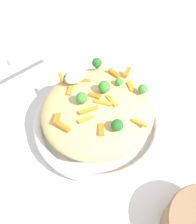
% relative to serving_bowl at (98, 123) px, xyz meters
% --- Properties ---
extents(ground_plane, '(2.40, 2.40, 0.00)m').
position_rel_serving_bowl_xyz_m(ground_plane, '(0.00, 0.00, -0.03)').
color(ground_plane, silver).
extents(serving_bowl, '(0.31, 0.31, 0.05)m').
position_rel_serving_bowl_xyz_m(serving_bowl, '(0.00, 0.00, 0.00)').
color(serving_bowl, silver).
rests_on(serving_bowl, ground_plane).
extents(pasta_mound, '(0.26, 0.25, 0.08)m').
position_rel_serving_bowl_xyz_m(pasta_mound, '(0.00, 0.00, 0.05)').
color(pasta_mound, '#D1BA7A').
rests_on(pasta_mound, serving_bowl).
extents(carrot_piece_0, '(0.02, 0.04, 0.01)m').
position_rel_serving_bowl_xyz_m(carrot_piece_0, '(-0.00, 0.09, 0.09)').
color(carrot_piece_0, orange).
rests_on(carrot_piece_0, pasta_mound).
extents(carrot_piece_1, '(0.03, 0.03, 0.01)m').
position_rel_serving_bowl_xyz_m(carrot_piece_1, '(-0.05, -0.06, 0.09)').
color(carrot_piece_1, orange).
rests_on(carrot_piece_1, pasta_mound).
extents(carrot_piece_2, '(0.03, 0.04, 0.01)m').
position_rel_serving_bowl_xyz_m(carrot_piece_2, '(-0.00, -0.02, 0.09)').
color(carrot_piece_2, orange).
rests_on(carrot_piece_2, pasta_mound).
extents(carrot_piece_3, '(0.01, 0.03, 0.01)m').
position_rel_serving_bowl_xyz_m(carrot_piece_3, '(-0.10, -0.00, 0.09)').
color(carrot_piece_3, orange).
rests_on(carrot_piece_3, pasta_mound).
extents(carrot_piece_4, '(0.02, 0.03, 0.01)m').
position_rel_serving_bowl_xyz_m(carrot_piece_4, '(-0.00, 0.01, 0.10)').
color(carrot_piece_4, orange).
rests_on(carrot_piece_4, pasta_mound).
extents(carrot_piece_5, '(0.03, 0.02, 0.01)m').
position_rel_serving_bowl_xyz_m(carrot_piece_5, '(-0.05, -0.02, 0.09)').
color(carrot_piece_5, orange).
rests_on(carrot_piece_5, pasta_mound).
extents(carrot_piece_6, '(0.02, 0.03, 0.01)m').
position_rel_serving_bowl_xyz_m(carrot_piece_6, '(0.02, -0.10, 0.09)').
color(carrot_piece_6, orange).
rests_on(carrot_piece_6, pasta_mound).
extents(carrot_piece_7, '(0.03, 0.02, 0.01)m').
position_rel_serving_bowl_xyz_m(carrot_piece_7, '(0.11, 0.01, 0.09)').
color(carrot_piece_7, orange).
rests_on(carrot_piece_7, pasta_mound).
extents(carrot_piece_8, '(0.02, 0.03, 0.01)m').
position_rel_serving_bowl_xyz_m(carrot_piece_8, '(0.08, -0.02, 0.09)').
color(carrot_piece_8, orange).
rests_on(carrot_piece_8, pasta_mound).
extents(carrot_piece_9, '(0.04, 0.02, 0.01)m').
position_rel_serving_bowl_xyz_m(carrot_piece_9, '(-0.03, -0.01, 0.09)').
color(carrot_piece_9, orange).
rests_on(carrot_piece_9, pasta_mound).
extents(carrot_piece_10, '(0.03, 0.02, 0.01)m').
position_rel_serving_bowl_xyz_m(carrot_piece_10, '(-0.09, 0.03, 0.09)').
color(carrot_piece_10, orange).
rests_on(carrot_piece_10, pasta_mound).
extents(carrot_piece_11, '(0.01, 0.03, 0.01)m').
position_rel_serving_bowl_xyz_m(carrot_piece_11, '(0.08, 0.03, 0.09)').
color(carrot_piece_11, orange).
rests_on(carrot_piece_11, pasta_mound).
extents(carrot_piece_12, '(0.03, 0.04, 0.01)m').
position_rel_serving_bowl_xyz_m(carrot_piece_12, '(0.01, 0.07, 0.09)').
color(carrot_piece_12, orange).
rests_on(carrot_piece_12, pasta_mound).
extents(carrot_piece_13, '(0.03, 0.02, 0.01)m').
position_rel_serving_bowl_xyz_m(carrot_piece_13, '(-0.03, 0.06, 0.09)').
color(carrot_piece_13, orange).
rests_on(carrot_piece_13, pasta_mound).
extents(carrot_piece_14, '(0.02, 0.03, 0.01)m').
position_rel_serving_bowl_xyz_m(carrot_piece_14, '(-0.01, 0.11, 0.09)').
color(carrot_piece_14, orange).
rests_on(carrot_piece_14, pasta_mound).
extents(carrot_piece_15, '(0.01, 0.03, 0.01)m').
position_rel_serving_bowl_xyz_m(carrot_piece_15, '(0.02, -0.02, 0.09)').
color(carrot_piece_15, orange).
rests_on(carrot_piece_15, pasta_mound).
extents(broccoli_floret_0, '(0.02, 0.02, 0.03)m').
position_rel_serving_bowl_xyz_m(broccoli_floret_0, '(0.07, 0.08, 0.10)').
color(broccoli_floret_0, '#205B1C').
rests_on(broccoli_floret_0, pasta_mound).
extents(broccoli_floret_1, '(0.03, 0.03, 0.03)m').
position_rel_serving_bowl_xyz_m(broccoli_floret_1, '(0.02, 0.01, 0.11)').
color(broccoli_floret_1, '#377928').
rests_on(broccoli_floret_1, pasta_mound).
extents(broccoli_floret_2, '(0.02, 0.02, 0.03)m').
position_rel_serving_bowl_xyz_m(broccoli_floret_2, '(-0.03, 0.02, 0.11)').
color(broccoli_floret_2, '#377928').
rests_on(broccoli_floret_2, pasta_mound).
extents(broccoli_floret_3, '(0.02, 0.02, 0.02)m').
position_rel_serving_bowl_xyz_m(broccoli_floret_3, '(0.09, -0.05, 0.10)').
color(broccoli_floret_3, '#377928').
rests_on(broccoli_floret_3, pasta_mound).
extents(broccoli_floret_4, '(0.02, 0.02, 0.03)m').
position_rel_serving_bowl_xyz_m(broccoli_floret_4, '(-0.02, -0.08, 0.10)').
color(broccoli_floret_4, '#205B1C').
rests_on(broccoli_floret_4, pasta_mound).
extents(broccoli_floret_5, '(0.02, 0.02, 0.02)m').
position_rel_serving_bowl_xyz_m(broccoli_floret_5, '(0.07, -0.00, 0.10)').
color(broccoli_floret_5, '#377928').
rests_on(broccoli_floret_5, pasta_mound).
extents(serving_spoon, '(0.19, 0.14, 0.08)m').
position_rel_serving_bowl_xyz_m(serving_spoon, '(-0.00, 0.12, 0.11)').
color(serving_spoon, '#B7B7BC').
rests_on(serving_spoon, pasta_mound).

